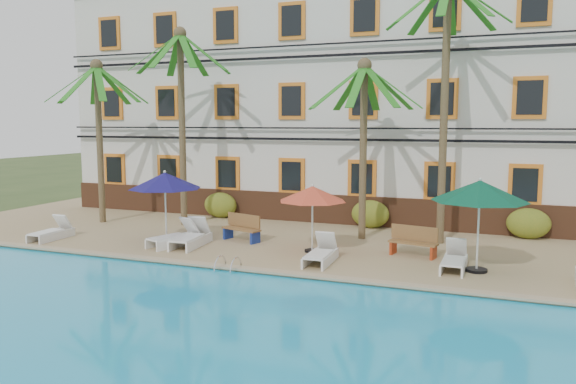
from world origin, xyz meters
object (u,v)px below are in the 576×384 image
at_px(palm_a, 99,117).
at_px(pool_ladder, 228,269).
at_px(palm_c, 364,122).
at_px(lounger_b, 176,237).
at_px(umbrella_red, 313,194).
at_px(lounger_d, 321,253).
at_px(lounger_a, 52,232).
at_px(palm_b, 182,100).
at_px(bench_left, 243,228).
at_px(umbrella_blue, 165,181).
at_px(bench_right, 414,241).
at_px(lounger_e, 454,260).
at_px(umbrella_green, 480,191).
at_px(lounger_c, 191,237).
at_px(palm_d, 445,75).

xyz_separation_m(palm_a, pool_ladder, (8.33, -4.85, -4.33)).
distance_m(palm_c, lounger_b, 7.58).
height_order(umbrella_red, lounger_d, umbrella_red).
bearing_deg(lounger_d, lounger_a, -178.67).
relative_size(palm_b, palm_c, 1.24).
bearing_deg(bench_left, palm_a, 170.09).
relative_size(umbrella_blue, bench_right, 1.60).
distance_m(umbrella_blue, umbrella_red, 5.21).
distance_m(lounger_e, bench_left, 7.38).
bearing_deg(lounger_d, lounger_b, 175.00).
height_order(lounger_e, pool_ladder, lounger_e).
bearing_deg(lounger_d, lounger_e, 9.69).
xyz_separation_m(umbrella_green, lounger_c, (-9.11, -0.04, -1.95)).
relative_size(umbrella_green, lounger_b, 1.30).
xyz_separation_m(palm_c, lounger_a, (-10.27, -4.09, -3.87)).
xyz_separation_m(lounger_d, lounger_e, (3.74, 0.64, -0.01)).
distance_m(palm_d, umbrella_red, 6.02).
height_order(umbrella_blue, pool_ladder, umbrella_blue).
xyz_separation_m(umbrella_green, lounger_d, (-4.35, -0.62, -1.97)).
height_order(palm_b, lounger_a, palm_b).
height_order(palm_b, lounger_e, palm_b).
bearing_deg(palm_b, lounger_d, -28.99).
height_order(lounger_c, bench_left, lounger_c).
distance_m(palm_b, lounger_d, 9.38).
bearing_deg(bench_right, lounger_e, -43.06).
xyz_separation_m(palm_d, lounger_c, (-7.74, -3.52, -5.38)).
bearing_deg(umbrella_red, pool_ladder, -118.33).
distance_m(umbrella_red, pool_ladder, 3.76).
bearing_deg(bench_right, palm_d, 76.23).
xyz_separation_m(palm_d, umbrella_green, (1.37, -3.48, -3.43)).
distance_m(umbrella_green, bench_right, 2.90).
bearing_deg(palm_c, umbrella_blue, -153.64).
bearing_deg(bench_right, pool_ladder, -143.23).
bearing_deg(palm_d, lounger_a, -161.51).
relative_size(lounger_b, pool_ladder, 2.73).
relative_size(umbrella_green, lounger_c, 1.29).
height_order(palm_c, lounger_a, palm_c).
distance_m(umbrella_green, lounger_b, 9.85).
xyz_separation_m(palm_d, lounger_e, (0.76, -3.46, -5.42)).
relative_size(bench_left, pool_ladder, 2.11).
bearing_deg(lounger_e, lounger_d, -170.31).
bearing_deg(lounger_e, palm_d, 102.40).
height_order(umbrella_green, pool_ladder, umbrella_green).
xyz_separation_m(lounger_c, bench_right, (7.19, 1.28, 0.16)).
bearing_deg(lounger_d, pool_ladder, -143.96).
bearing_deg(umbrella_blue, umbrella_green, -0.95).
xyz_separation_m(lounger_c, lounger_d, (4.76, -0.58, -0.03)).
bearing_deg(pool_ladder, bench_right, 36.77).
bearing_deg(umbrella_green, palm_c, 141.48).
bearing_deg(bench_left, lounger_a, -161.07).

